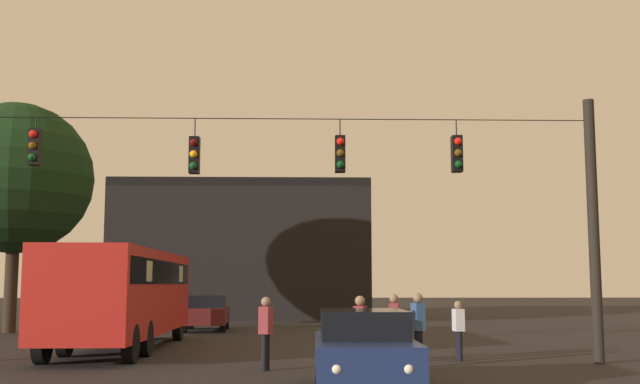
{
  "coord_description": "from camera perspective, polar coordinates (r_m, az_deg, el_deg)",
  "views": [
    {
      "loc": [
        1.16,
        -4.34,
        2.01
      ],
      "look_at": [
        1.7,
        15.14,
        4.34
      ],
      "focal_mm": 43.22,
      "sensor_mm": 36.0,
      "label": 1
    }
  ],
  "objects": [
    {
      "name": "car_near_right",
      "position": [
        14.75,
        3.24,
        -11.54
      ],
      "size": [
        1.87,
        4.36,
        1.52
      ],
      "color": "navy",
      "rests_on": "ground"
    },
    {
      "name": "pedestrian_crossing_left",
      "position": [
        20.9,
        10.22,
        -9.83
      ],
      "size": [
        0.28,
        0.38,
        1.56
      ],
      "color": "black",
      "rests_on": "ground"
    },
    {
      "name": "corner_building",
      "position": [
        47.18,
        -5.7,
        -4.38
      ],
      "size": [
        14.9,
        8.17,
        7.98
      ],
      "color": "black",
      "rests_on": "ground"
    },
    {
      "name": "ground_plane",
      "position": [
        28.94,
        -3.94,
        -10.79
      ],
      "size": [
        168.0,
        168.0,
        0.0
      ],
      "primitive_type": "plane",
      "color": "black",
      "rests_on": "ground"
    },
    {
      "name": "city_bus",
      "position": [
        24.69,
        -14.31,
        -6.95
      ],
      "size": [
        2.63,
        11.02,
        3.0
      ],
      "color": "#B21E19",
      "rests_on": "ground"
    },
    {
      "name": "pedestrian_trailing",
      "position": [
        17.93,
        2.99,
        -10.07
      ],
      "size": [
        0.35,
        0.42,
        1.74
      ],
      "color": "black",
      "rests_on": "ground"
    },
    {
      "name": "pedestrian_crossing_right",
      "position": [
        18.4,
        -4.04,
        -10.05
      ],
      "size": [
        0.34,
        0.42,
        1.71
      ],
      "color": "black",
      "rests_on": "ground"
    },
    {
      "name": "car_far_left",
      "position": [
        33.99,
        -8.41,
        -8.79
      ],
      "size": [
        1.99,
        4.4,
        1.52
      ],
      "color": "#511919",
      "rests_on": "ground"
    },
    {
      "name": "pedestrian_near_bus",
      "position": [
        20.07,
        5.51,
        -9.67
      ],
      "size": [
        0.31,
        0.4,
        1.76
      ],
      "color": "black",
      "rests_on": "ground"
    },
    {
      "name": "pedestrian_crossing_center",
      "position": [
        19.04,
        7.29,
        -9.73
      ],
      "size": [
        0.32,
        0.41,
        1.79
      ],
      "color": "black",
      "rests_on": "ground"
    },
    {
      "name": "tree_left_silhouette",
      "position": [
        34.92,
        -21.59,
        0.94
      ],
      "size": [
        6.39,
        6.39,
        9.65
      ],
      "color": "#2D2116",
      "rests_on": "ground"
    },
    {
      "name": "overhead_signal_span",
      "position": [
        19.75,
        -4.87,
        -1.08
      ],
      "size": [
        17.83,
        0.44,
        6.83
      ],
      "color": "black",
      "rests_on": "ground"
    }
  ]
}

